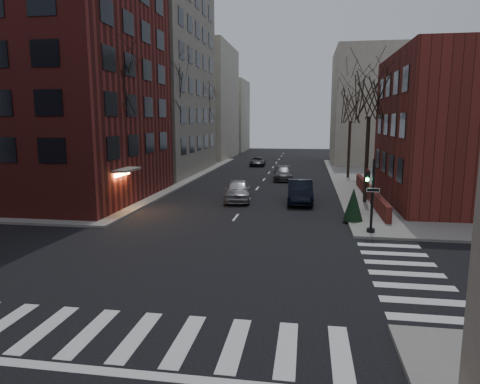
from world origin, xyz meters
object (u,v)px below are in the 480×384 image
(tree_left_c, at_px, (204,106))
(streetlamp_far, at_px, (212,135))
(car_lane_silver, at_px, (238,190))
(evergreen_shrub, at_px, (353,204))
(traffic_signal, at_px, (371,200))
(tree_left_a, at_px, (114,87))
(tree_right_a, at_px, (370,94))
(parked_sedan, at_px, (300,192))
(streetlamp_near, at_px, (163,142))
(car_lane_far, at_px, (258,161))
(tree_right_b, at_px, (351,106))
(sandwich_board, at_px, (375,197))
(tree_left_b, at_px, (169,91))
(car_lane_gray, at_px, (283,173))

(tree_left_c, height_order, streetlamp_far, tree_left_c)
(car_lane_silver, bearing_deg, evergreen_shrub, -43.75)
(traffic_signal, bearing_deg, tree_left_a, 163.35)
(tree_right_a, xyz_separation_m, parked_sedan, (-4.80, -0.40, -7.17))
(streetlamp_near, bearing_deg, parked_sedan, -19.83)
(streetlamp_far, xyz_separation_m, car_lane_far, (5.96, 1.55, -3.64))
(tree_right_b, relative_size, parked_sedan, 1.76)
(traffic_signal, distance_m, car_lane_far, 36.05)
(tree_left_c, bearing_deg, parked_sedan, -60.25)
(sandwich_board, relative_size, evergreen_shrub, 0.49)
(tree_left_b, relative_size, tree_right_a, 1.11)
(streetlamp_far, bearing_deg, car_lane_far, 14.58)
(traffic_signal, xyz_separation_m, evergreen_shrub, (-0.64, 2.67, -0.75))
(tree_right_b, distance_m, evergreen_shrub, 21.38)
(streetlamp_near, height_order, car_lane_gray, streetlamp_near)
(tree_left_c, bearing_deg, streetlamp_far, 73.30)
(tree_right_b, xyz_separation_m, parked_sedan, (-4.80, -14.40, -6.73))
(tree_left_a, distance_m, car_lane_gray, 20.78)
(streetlamp_near, bearing_deg, sandwich_board, -14.09)
(sandwich_board, bearing_deg, tree_right_a, 123.83)
(tree_left_a, distance_m, tree_right_a, 18.05)
(traffic_signal, xyz_separation_m, streetlamp_far, (-16.14, 33.01, 2.33))
(streetlamp_far, xyz_separation_m, parked_sedan, (12.20, -24.40, -3.38))
(tree_left_c, bearing_deg, car_lane_gray, -42.90)
(tree_left_b, bearing_deg, streetlamp_near, -81.47)
(tree_left_c, height_order, car_lane_far, tree_left_c)
(tree_left_c, xyz_separation_m, tree_right_a, (17.60, -22.00, 0.00))
(traffic_signal, relative_size, tree_right_b, 0.44)
(tree_left_c, bearing_deg, tree_right_b, -24.44)
(streetlamp_near, height_order, evergreen_shrub, streetlamp_near)
(tree_left_c, relative_size, tree_right_b, 1.06)
(car_lane_far, bearing_deg, car_lane_silver, -88.50)
(tree_left_b, bearing_deg, tree_left_a, -90.00)
(traffic_signal, height_order, tree_left_b, tree_left_b)
(car_lane_far, bearing_deg, tree_right_a, -68.32)
(tree_left_a, height_order, tree_left_c, tree_left_a)
(tree_right_a, relative_size, streetlamp_near, 1.55)
(traffic_signal, xyz_separation_m, tree_right_a, (0.86, 9.01, 6.12))
(streetlamp_far, bearing_deg, tree_left_a, -91.23)
(traffic_signal, relative_size, tree_left_a, 0.39)
(tree_left_c, xyz_separation_m, car_lane_gray, (10.80, -10.04, -7.33))
(tree_left_b, distance_m, car_lane_far, 20.50)
(traffic_signal, bearing_deg, car_lane_far, 106.42)
(tree_left_b, height_order, sandwich_board, tree_left_b)
(tree_right_b, relative_size, evergreen_shrub, 4.56)
(tree_right_b, distance_m, sandwich_board, 16.03)
(car_lane_gray, xyz_separation_m, car_lane_far, (-4.25, 13.59, -0.11))
(traffic_signal, xyz_separation_m, tree_left_b, (-16.74, 17.01, 7.00))
(traffic_signal, height_order, sandwich_board, traffic_signal)
(streetlamp_far, bearing_deg, tree_right_b, -30.47)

